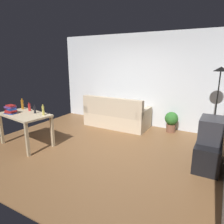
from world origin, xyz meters
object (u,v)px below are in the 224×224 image
at_px(bottle_amber, 22,104).
at_px(potted_plant, 171,121).
at_px(desk, 25,118).
at_px(bottle_dark, 35,110).
at_px(couch, 116,117).
at_px(bottle_red, 29,107).
at_px(book_stack, 11,110).
at_px(tv, 211,129).
at_px(torchiere_lamp, 219,85).
at_px(bottle_squat, 43,110).
at_px(tv_stand, 208,152).

bearing_deg(bottle_amber, potted_plant, 35.71).
height_order(desk, bottle_dark, bottle_dark).
bearing_deg(bottle_amber, desk, -33.92).
height_order(couch, bottle_red, bottle_red).
bearing_deg(couch, book_stack, 58.68).
bearing_deg(bottle_dark, bottle_amber, 167.02).
height_order(tv, bottle_dark, bottle_dark).
height_order(torchiere_lamp, bottle_dark, torchiere_lamp).
distance_m(bottle_red, bottle_squat, 0.60).
relative_size(torchiere_lamp, book_stack, 6.46).
relative_size(torchiere_lamp, potted_plant, 3.18).
height_order(bottle_amber, bottle_red, bottle_amber).
bearing_deg(bottle_dark, couch, 64.54).
relative_size(potted_plant, book_stack, 2.03).
xyz_separation_m(desk, bottle_dark, (0.18, 0.15, 0.20)).
xyz_separation_m(couch, bottle_squat, (-0.71, -2.10, 0.56)).
bearing_deg(couch, bottle_squat, 71.29).
distance_m(potted_plant, bottle_squat, 3.36).
relative_size(tv_stand, book_stack, 3.92).
relative_size(tv, potted_plant, 1.05).
xyz_separation_m(tv, bottle_squat, (-3.33, -0.95, 0.17)).
distance_m(desk, bottle_red, 0.33).
bearing_deg(tv_stand, book_stack, 106.83).
xyz_separation_m(couch, bottle_amber, (-1.60, -1.95, 0.57)).
height_order(bottle_red, bottle_squat, bottle_squat).
distance_m(potted_plant, bottle_dark, 3.54).
height_order(couch, desk, couch).
distance_m(tv, desk, 3.95).
xyz_separation_m(torchiere_lamp, book_stack, (-4.06, -2.32, -0.56)).
xyz_separation_m(torchiere_lamp, potted_plant, (-1.06, 0.37, -1.08)).
height_order(potted_plant, book_stack, book_stack).
relative_size(tv, bottle_dark, 2.96).
bearing_deg(desk, bottle_squat, 24.15).
bearing_deg(tv, couch, 66.30).
distance_m(tv_stand, bottle_squat, 3.52).
bearing_deg(bottle_red, bottle_squat, -10.64).
relative_size(tv_stand, bottle_squat, 4.54).
height_order(tv_stand, book_stack, book_stack).
bearing_deg(tv_stand, bottle_squat, 105.99).
distance_m(potted_plant, bottle_red, 3.70).
bearing_deg(couch, desk, 62.29).
bearing_deg(tv_stand, couch, 66.27).
bearing_deg(bottle_squat, book_stack, -159.47).
xyz_separation_m(potted_plant, bottle_red, (-2.85, -2.31, 0.52)).
bearing_deg(bottle_red, tv, 12.16).
bearing_deg(bottle_red, tv_stand, 12.17).
bearing_deg(potted_plant, tv, -53.93).
bearing_deg(tv_stand, bottle_amber, 100.78).
bearing_deg(torchiere_lamp, bottle_squat, -148.44).
height_order(potted_plant, bottle_squat, bottle_squat).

